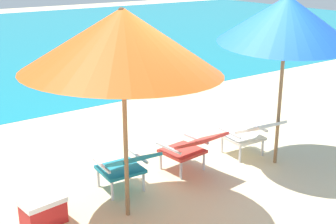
# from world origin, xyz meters

# --- Properties ---
(ground_plane) EXTENTS (40.00, 40.00, 0.00)m
(ground_plane) POSITION_xyz_m (0.00, 4.00, 0.00)
(ground_plane) COLOR beige
(lounge_chair_left) EXTENTS (0.58, 0.90, 0.68)m
(lounge_chair_left) POSITION_xyz_m (-1.03, 0.00, 0.40)
(lounge_chair_left) COLOR teal
(lounge_chair_left) RESTS_ON ground_plane
(lounge_chair_center) EXTENTS (0.62, 0.92, 0.68)m
(lounge_chair_center) POSITION_xyz_m (-0.01, 0.00, 0.40)
(lounge_chair_center) COLOR red
(lounge_chair_center) RESTS_ON ground_plane
(lounge_chair_right) EXTENTS (0.59, 0.91, 0.68)m
(lounge_chair_right) POSITION_xyz_m (1.03, -0.10, 0.40)
(lounge_chair_right) COLOR silver
(lounge_chair_right) RESTS_ON ground_plane
(beach_umbrella_left) EXTENTS (2.43, 2.41, 2.41)m
(beach_umbrella_left) POSITION_xyz_m (-1.27, -0.42, 2.03)
(beach_umbrella_left) COLOR olive
(beach_umbrella_left) RESTS_ON ground_plane
(beach_umbrella_right) EXTENTS (2.58, 2.59, 2.45)m
(beach_umbrella_right) POSITION_xyz_m (1.23, -0.42, 2.07)
(beach_umbrella_right) COLOR olive
(beach_umbrella_right) RESTS_ON ground_plane
(cooler_box) EXTENTS (0.50, 0.37, 0.32)m
(cooler_box) POSITION_xyz_m (-2.14, -0.04, 0.16)
(cooler_box) COLOR red
(cooler_box) RESTS_ON ground_plane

